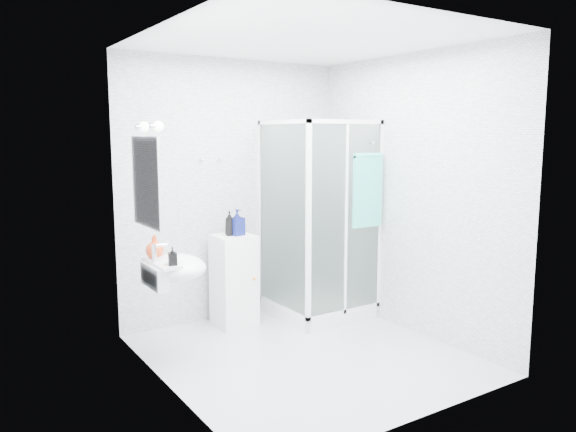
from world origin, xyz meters
TOP-DOWN VIEW (x-y plane):
  - room at (0.00, 0.00)m, footprint 2.40×2.60m
  - shower_enclosure at (0.67, 0.77)m, footprint 0.90×0.95m
  - wall_basin at (-0.99, 0.45)m, footprint 0.46×0.56m
  - mirror at (-1.19, 0.45)m, footprint 0.02×0.60m
  - vanity_lights at (-1.14, 0.45)m, footprint 0.10×0.40m
  - wall_hooks at (-0.25, 1.26)m, footprint 0.23×0.06m
  - storage_cabinet at (-0.14, 1.02)m, footprint 0.37×0.40m
  - hand_towel at (0.98, 0.36)m, footprint 0.34×0.05m
  - shampoo_bottle_a at (-0.18, 1.02)m, footprint 0.12×0.12m
  - shampoo_bottle_b at (-0.11, 1.00)m, footprint 0.13×0.13m
  - soap_dispenser_orange at (-1.08, 0.60)m, footprint 0.16×0.16m
  - soap_dispenser_black at (-1.06, 0.28)m, footprint 0.08×0.08m

SIDE VIEW (x-z plane):
  - shower_enclosure at x=0.67m, z-range -0.55..1.45m
  - storage_cabinet at x=-0.14m, z-range 0.00..0.90m
  - wall_basin at x=-0.99m, z-range 0.62..0.97m
  - soap_dispenser_black at x=-1.06m, z-range 0.86..1.01m
  - soap_dispenser_orange at x=-1.08m, z-range 0.86..1.05m
  - shampoo_bottle_a at x=-0.18m, z-range 0.90..1.13m
  - shampoo_bottle_b at x=-0.11m, z-range 0.90..1.15m
  - room at x=0.00m, z-range 0.00..2.60m
  - hand_towel at x=0.98m, z-range 0.99..1.70m
  - mirror at x=-1.19m, z-range 1.15..1.85m
  - wall_hooks at x=-0.25m, z-range 1.60..1.64m
  - vanity_lights at x=-1.14m, z-range 1.88..1.96m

